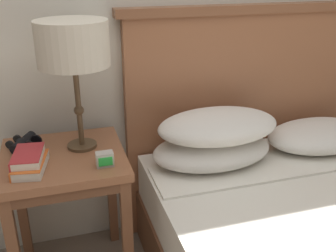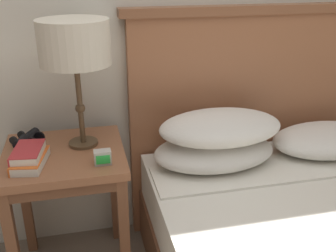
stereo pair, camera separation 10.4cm
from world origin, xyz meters
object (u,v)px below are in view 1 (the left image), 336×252
(book_on_nightstand, at_px, (30,165))
(alarm_clock, at_px, (105,159))
(book_stacked_on_top, at_px, (27,156))
(nightstand, at_px, (65,175))
(table_lamp, at_px, (73,46))
(binoculars_pair, at_px, (24,142))

(book_on_nightstand, xyz_separation_m, alarm_clock, (0.29, -0.06, 0.01))
(book_stacked_on_top, bearing_deg, nightstand, 32.15)
(nightstand, height_order, table_lamp, table_lamp)
(book_stacked_on_top, xyz_separation_m, binoculars_pair, (-0.03, 0.22, -0.03))
(alarm_clock, bearing_deg, book_stacked_on_top, 167.65)
(book_on_nightstand, relative_size, alarm_clock, 3.22)
(table_lamp, relative_size, book_stacked_on_top, 2.81)
(book_on_nightstand, bearing_deg, alarm_clock, -11.13)
(book_on_nightstand, bearing_deg, book_stacked_on_top, 124.73)
(binoculars_pair, relative_size, alarm_clock, 2.32)
(book_stacked_on_top, height_order, binoculars_pair, book_stacked_on_top)
(binoculars_pair, distance_m, alarm_clock, 0.43)
(nightstand, xyz_separation_m, book_stacked_on_top, (-0.14, -0.08, 0.15))
(book_on_nightstand, bearing_deg, nightstand, 35.50)
(alarm_clock, bearing_deg, table_lamp, 109.21)
(nightstand, relative_size, table_lamp, 1.19)
(book_on_nightstand, height_order, alarm_clock, alarm_clock)
(table_lamp, height_order, binoculars_pair, table_lamp)
(nightstand, bearing_deg, binoculars_pair, 140.94)
(binoculars_pair, height_order, alarm_clock, alarm_clock)
(nightstand, height_order, book_stacked_on_top, book_stacked_on_top)
(alarm_clock, bearing_deg, binoculars_pair, 139.01)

